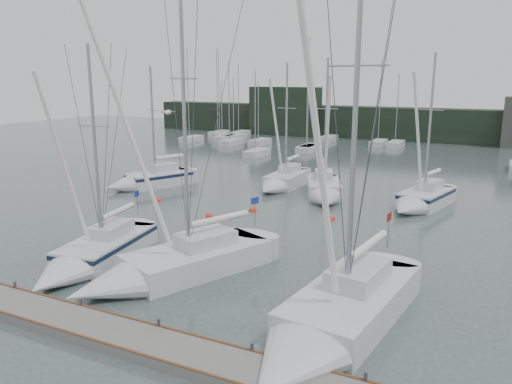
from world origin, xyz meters
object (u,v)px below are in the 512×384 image
Objects in this scene: sailboat_near_center at (158,271)px; sailboat_near_left at (88,258)px; sailboat_mid_b at (281,183)px; buoy_a at (209,217)px; sailboat_mid_c at (325,192)px; sailboat_mid_d at (419,201)px; buoy_d at (253,211)px; buoy_b at (331,219)px; sailboat_near_right at (327,327)px; buoy_c at (158,201)px; sailboat_mid_a at (145,181)px.

sailboat_near_left is at bearing -154.91° from sailboat_near_center.
buoy_a is (-1.00, -10.50, -0.57)m from sailboat_mid_b.
sailboat_mid_c is 7.32m from sailboat_mid_d.
sailboat_near_left is 14.15m from buoy_d.
buoy_d is at bearing -137.12° from sailboat_mid_d.
buoy_d is (-5.95, -0.39, 0.00)m from buoy_b.
sailboat_near_left is at bearing -100.62° from buoy_d.
sailboat_near_right is 1.40× the size of sailboat_mid_d.
buoy_c is (-5.58, 13.21, -0.55)m from sailboat_near_left.
sailboat_near_center is at bearing -106.49° from buoy_b.
sailboat_near_center is at bearing -70.72° from buoy_a.
sailboat_near_center is 9.32m from sailboat_near_right.
buoy_c is (-19.15, -6.68, -0.61)m from sailboat_mid_d.
sailboat_mid_a is 0.93× the size of sailboat_mid_d.
sailboat_near_left is 4.37m from sailboat_near_center.
sailboat_near_right reaches higher than buoy_d.
sailboat_near_center is (4.36, 0.12, 0.02)m from sailboat_near_left.
sailboat_mid_d is at bearing 88.49° from sailboat_near_center.
buoy_d reaches higher than buoy_b.
sailboat_mid_c reaches higher than sailboat_mid_b.
buoy_d is (1.09, -7.72, -0.57)m from sailboat_mid_b.
sailboat_mid_a is at bearing 148.68° from sailboat_near_right.
sailboat_near_left is at bearing -120.91° from buoy_b.
sailboat_mid_a is 21.66× the size of buoy_b.
buoy_a is at bearing -131.86° from sailboat_mid_d.
sailboat_mid_c is 5.82m from buoy_b.
sailboat_near_left reaches higher than buoy_a.
sailboat_mid_c is at bearing 107.91° from sailboat_near_center.
sailboat_mid_d is (23.08, 3.24, -0.02)m from sailboat_mid_a.
sailboat_near_left reaches higher than buoy_b.
sailboat_near_left is at bearing -35.55° from sailboat_mid_a.
sailboat_mid_a is at bearing 110.84° from sailboat_near_left.
sailboat_near_right reaches higher than buoy_a.
sailboat_near_right is at bearing -13.80° from sailboat_mid_a.
sailboat_mid_a is at bearing 172.57° from buoy_b.
buoy_a is 3.48m from buoy_d.
sailboat_near_center is 1.40× the size of sailboat_mid_b.
sailboat_near_left is 21.67m from sailboat_mid_b.
buoy_b is 0.92× the size of buoy_c.
sailboat_mid_d reaches higher than sailboat_near_left.
sailboat_mid_b is 7.82m from buoy_d.
sailboat_mid_d reaches higher than buoy_a.
sailboat_near_left reaches higher than buoy_d.
sailboat_mid_d is at bearing 28.63° from buoy_d.
sailboat_mid_b is (-2.85, 21.50, -0.01)m from sailboat_near_center.
sailboat_near_center is at bearing -52.76° from buoy_c.
buoy_c is (-14.14, -1.09, 0.00)m from buoy_b.
sailboat_mid_c is 10.27m from buoy_a.
buoy_b is at bearing 17.28° from sailboat_mid_a.
sailboat_near_center reaches higher than sailboat_mid_d.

